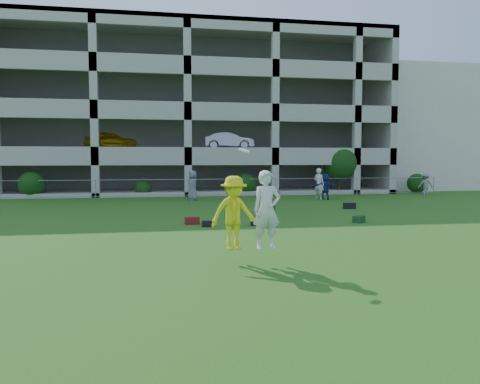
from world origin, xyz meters
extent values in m
plane|color=#235114|center=(0.00, 0.00, 0.00)|extent=(100.00, 100.00, 0.00)
cube|color=beige|center=(23.00, 28.00, 5.00)|extent=(16.00, 14.00, 10.00)
imported|color=slate|center=(0.06, 15.84, 0.91)|extent=(0.69, 0.96, 1.83)
imported|color=navy|center=(8.19, 15.20, 0.80)|extent=(1.54, 0.65, 1.61)
imported|color=silver|center=(7.81, 15.25, 0.98)|extent=(0.79, 0.85, 1.95)
imported|color=gray|center=(16.23, 17.21, 0.77)|extent=(1.10, 0.79, 1.54)
cube|color=#5A0F17|center=(-0.74, 5.54, 0.14)|extent=(0.57, 0.34, 0.28)
cube|color=black|center=(-0.23, 4.76, 0.11)|extent=(0.44, 0.32, 0.22)
cube|color=#173A15|center=(5.79, 4.92, 0.13)|extent=(0.60, 0.60, 0.26)
cube|color=black|center=(1.59, 4.81, 0.15)|extent=(0.40, 0.40, 0.30)
cube|color=black|center=(7.49, 9.80, 0.15)|extent=(0.64, 0.40, 0.30)
cube|color=#123419|center=(3.36, 9.76, 0.12)|extent=(0.54, 0.37, 0.25)
imported|color=yellow|center=(-0.25, -1.40, 1.22)|extent=(1.25, 0.88, 1.76)
imported|color=silver|center=(0.50, -1.65, 1.30)|extent=(0.72, 0.51, 1.85)
cylinder|color=white|center=(-0.01, -1.46, 2.70)|extent=(0.28, 0.27, 0.16)
cube|color=#9E998C|center=(0.00, 32.75, 6.00)|extent=(30.00, 0.50, 12.00)
cube|color=#9E998C|center=(14.75, 26.00, 6.00)|extent=(0.50, 14.00, 12.00)
cube|color=#9E998C|center=(0.00, 26.00, 11.85)|extent=(30.00, 14.00, 0.30)
cube|color=#9E998C|center=(0.00, 26.00, 0.15)|extent=(30.00, 14.00, 0.30)
cube|color=#9E998C|center=(0.00, 26.00, 3.15)|extent=(30.00, 14.00, 0.30)
cube|color=#9E998C|center=(0.00, 26.00, 6.15)|extent=(30.00, 14.00, 0.30)
cube|color=#9E998C|center=(0.00, 26.00, 9.15)|extent=(30.00, 14.00, 0.30)
cube|color=#9E998C|center=(0.00, 19.15, 2.55)|extent=(30.00, 0.30, 0.90)
cube|color=#9E998C|center=(0.00, 19.15, 5.55)|extent=(30.00, 0.30, 0.90)
cube|color=#9E998C|center=(0.00, 19.15, 8.55)|extent=(30.00, 0.30, 0.90)
cube|color=#9E998C|center=(0.00, 19.15, 11.55)|extent=(30.00, 0.30, 0.90)
cube|color=#9E998C|center=(-6.00, 19.25, 6.00)|extent=(0.50, 0.50, 12.00)
cube|color=#9E998C|center=(0.00, 19.25, 6.00)|extent=(0.50, 0.50, 12.00)
cube|color=#9E998C|center=(6.00, 19.25, 6.00)|extent=(0.50, 0.50, 12.00)
cube|color=#9E998C|center=(12.00, 19.25, 6.00)|extent=(0.50, 0.50, 12.00)
cube|color=#605E59|center=(0.00, 28.00, 6.00)|extent=(29.00, 9.00, 11.60)
imported|color=#E9AE0C|center=(-5.40, 24.00, 3.96)|extent=(3.92, 1.68, 1.32)
imported|color=#AAACB1|center=(3.51, 24.00, 3.96)|extent=(4.12, 1.78, 1.32)
cylinder|color=gray|center=(-6.00, 19.00, 0.60)|extent=(0.06, 0.06, 1.20)
cylinder|color=gray|center=(0.00, 19.00, 0.60)|extent=(0.06, 0.06, 1.20)
cylinder|color=gray|center=(6.00, 19.00, 0.60)|extent=(0.06, 0.06, 1.20)
cylinder|color=gray|center=(12.00, 19.00, 0.60)|extent=(0.06, 0.06, 1.20)
cylinder|color=gray|center=(18.00, 19.00, 0.60)|extent=(0.06, 0.06, 1.20)
cylinder|color=gray|center=(0.00, 19.00, 1.15)|extent=(36.00, 0.04, 0.04)
cylinder|color=gray|center=(0.00, 19.00, 0.08)|extent=(36.00, 0.04, 0.04)
sphere|color=#163D11|center=(-10.00, 19.60, 0.88)|extent=(1.76, 1.76, 1.76)
sphere|color=#163D11|center=(-3.00, 19.60, 0.55)|extent=(1.10, 1.10, 1.10)
sphere|color=#163D11|center=(4.00, 19.60, 0.77)|extent=(1.54, 1.54, 1.54)
cylinder|color=#382314|center=(11.00, 19.80, 0.98)|extent=(0.16, 0.16, 1.96)
sphere|color=#163D11|center=(11.00, 19.80, 2.24)|extent=(2.52, 2.52, 2.52)
sphere|color=#163D11|center=(17.00, 19.60, 0.72)|extent=(1.43, 1.43, 1.43)
camera|label=1|loc=(-2.02, -12.32, 2.49)|focal=35.00mm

